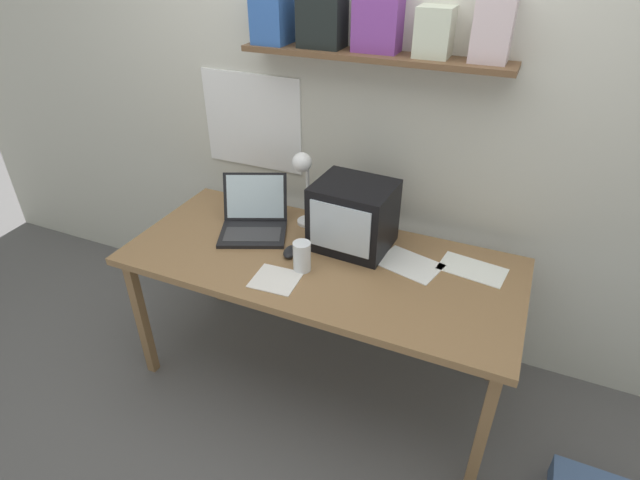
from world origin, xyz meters
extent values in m
plane|color=#5B5A59|center=(0.00, 0.00, 0.00)|extent=(12.00, 12.00, 0.00)
cube|color=beige|center=(0.00, 0.54, 1.30)|extent=(5.60, 0.06, 2.60)
cube|color=white|center=(-0.61, 0.50, 1.13)|extent=(0.57, 0.01, 0.50)
cube|color=brown|center=(0.06, 0.42, 1.54)|extent=(1.19, 0.18, 0.02)
cube|color=#305DAD|center=(-0.42, 0.43, 1.67)|extent=(0.15, 0.16, 0.23)
cube|color=black|center=(-0.18, 0.44, 1.68)|extent=(0.19, 0.14, 0.25)
cube|color=#7E3C97|center=(0.07, 0.45, 1.67)|extent=(0.20, 0.12, 0.24)
cube|color=beige|center=(0.31, 0.44, 1.65)|extent=(0.14, 0.13, 0.19)
cube|color=silver|center=(0.53, 0.45, 1.67)|extent=(0.15, 0.13, 0.24)
cube|color=olive|center=(0.00, 0.00, 0.72)|extent=(1.78, 0.78, 0.03)
cube|color=olive|center=(-0.83, -0.33, 0.35)|extent=(0.04, 0.05, 0.70)
cube|color=olive|center=(0.83, -0.33, 0.35)|extent=(0.04, 0.05, 0.70)
cube|color=olive|center=(-0.83, 0.33, 0.35)|extent=(0.04, 0.05, 0.70)
cube|color=olive|center=(0.83, 0.33, 0.35)|extent=(0.04, 0.05, 0.70)
cube|color=black|center=(0.09, 0.17, 0.89)|extent=(0.36, 0.31, 0.31)
cube|color=silver|center=(0.08, 0.02, 0.90)|extent=(0.28, 0.02, 0.22)
cube|color=black|center=(-0.38, 0.05, 0.75)|extent=(0.38, 0.34, 0.02)
cube|color=#38383A|center=(-0.37, 0.03, 0.76)|extent=(0.30, 0.23, 0.00)
cube|color=black|center=(-0.44, 0.20, 0.87)|extent=(0.33, 0.21, 0.23)
cube|color=silver|center=(-0.44, 0.20, 0.87)|extent=(0.29, 0.19, 0.20)
cylinder|color=white|center=(-0.19, 0.27, 0.74)|extent=(0.11, 0.11, 0.01)
cylinder|color=white|center=(-0.19, 0.27, 0.92)|extent=(0.02, 0.02, 0.34)
sphere|color=white|center=(-0.19, 0.22, 1.09)|extent=(0.09, 0.09, 0.09)
cylinder|color=white|center=(-0.04, -0.11, 0.80)|extent=(0.08, 0.08, 0.14)
cylinder|color=yellow|center=(-0.04, -0.11, 0.79)|extent=(0.07, 0.07, 0.10)
ellipsoid|color=black|center=(-0.14, -0.02, 0.75)|extent=(0.08, 0.11, 0.03)
cube|color=white|center=(0.38, 0.12, 0.74)|extent=(0.30, 0.25, 0.00)
cube|color=white|center=(-0.11, -0.22, 0.74)|extent=(0.20, 0.19, 0.00)
cube|color=white|center=(0.65, 0.19, 0.74)|extent=(0.30, 0.20, 0.00)
camera|label=1|loc=(0.75, -1.70, 2.01)|focal=28.00mm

